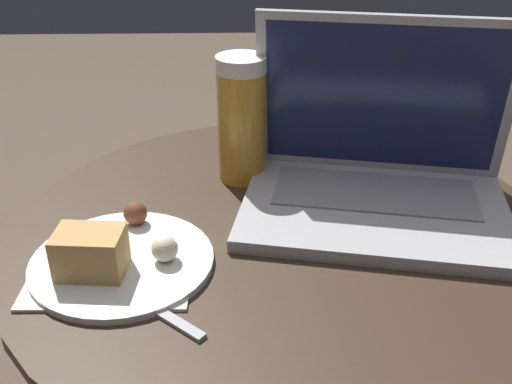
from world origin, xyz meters
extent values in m
cylinder|color=black|center=(0.00, 0.00, 0.24)|extent=(0.06, 0.06, 0.45)
cylinder|color=#38281C|center=(0.00, 0.00, 0.47)|extent=(0.74, 0.74, 0.02)
cube|color=silver|center=(-0.21, -0.10, 0.49)|extent=(0.19, 0.14, 0.00)
cube|color=#B2B2B7|center=(0.13, 0.02, 0.49)|extent=(0.40, 0.31, 0.02)
cube|color=gray|center=(0.13, 0.06, 0.50)|extent=(0.30, 0.17, 0.00)
cube|color=#B2B2B7|center=(0.15, 0.12, 0.62)|extent=(0.36, 0.11, 0.24)
cube|color=#19234C|center=(0.15, 0.12, 0.62)|extent=(0.33, 0.10, 0.21)
cylinder|color=gold|center=(-0.05, 0.15, 0.57)|extent=(0.07, 0.07, 0.17)
cylinder|color=white|center=(-0.05, 0.15, 0.66)|extent=(0.07, 0.07, 0.02)
cylinder|color=white|center=(-0.20, -0.08, 0.49)|extent=(0.22, 0.22, 0.01)
cube|color=tan|center=(-0.23, -0.11, 0.52)|extent=(0.08, 0.06, 0.05)
sphere|color=brown|center=(-0.20, 0.00, 0.51)|extent=(0.03, 0.03, 0.03)
sphere|color=beige|center=(-0.15, -0.08, 0.51)|extent=(0.03, 0.03, 0.03)
cube|color=#B2B2B7|center=(-0.15, -0.17, 0.49)|extent=(0.10, 0.09, 0.01)
cube|color=#B2B2B7|center=(-0.21, -0.11, 0.49)|extent=(0.06, 0.05, 0.01)
camera|label=1|loc=(-0.06, -0.68, 0.91)|focal=42.00mm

